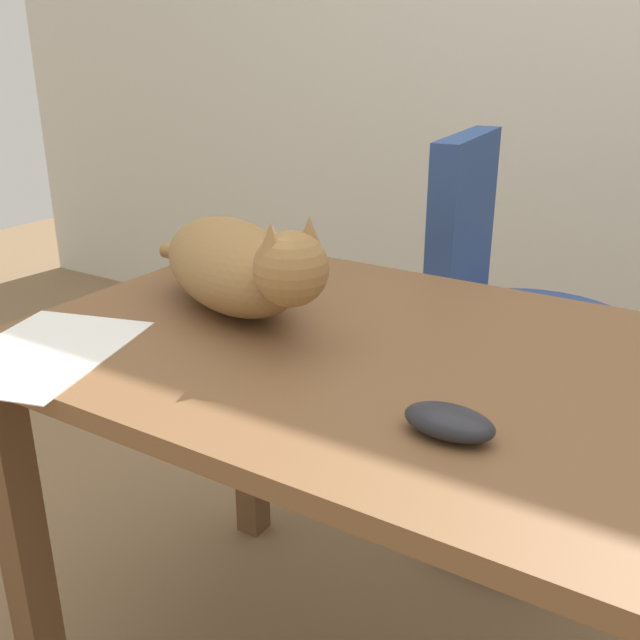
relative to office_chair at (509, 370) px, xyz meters
The scene contains 5 objects.
desk 0.75m from the office_chair, 68.35° to the right, with size 1.65×0.74×0.72m.
office_chair is the anchor object (origin of this frame).
cat 0.81m from the office_chair, 113.00° to the right, with size 0.55×0.34×0.20m.
computer_mouse 0.93m from the office_chair, 77.81° to the right, with size 0.11×0.06×0.04m, color #232328.
paper_sheet 1.08m from the office_chair, 113.70° to the right, with size 0.21×0.30×0.00m, color white.
Camera 1 is at (0.19, -0.89, 1.15)m, focal length 40.91 mm.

